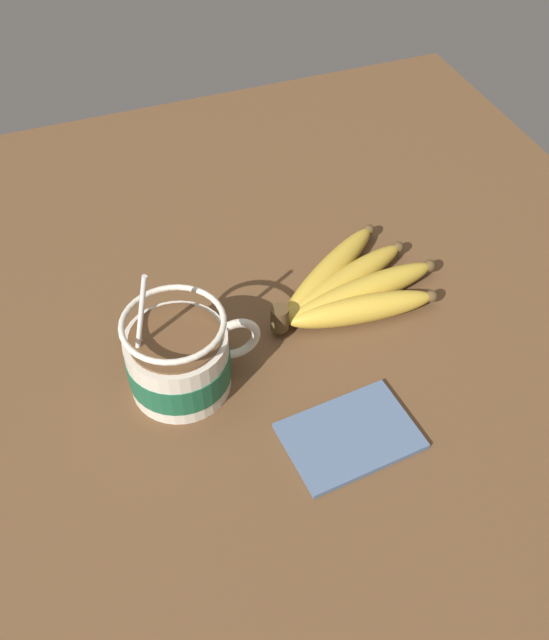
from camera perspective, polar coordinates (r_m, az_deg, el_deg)
name	(u,v)px	position (r cm, az deg, el deg)	size (l,w,h in cm)	color
table	(227,394)	(76.23, -3.81, -5.93)	(112.39, 112.39, 3.90)	brown
coffee_mug	(179,359)	(72.04, -7.61, -3.15)	(13.97, 10.48, 16.10)	beige
banana_bunch	(349,288)	(82.03, 5.99, 2.54)	(21.64, 15.90, 4.02)	#4C381E
napkin	(350,436)	(70.69, 6.06, -9.20)	(13.39, 9.97, 0.60)	slate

